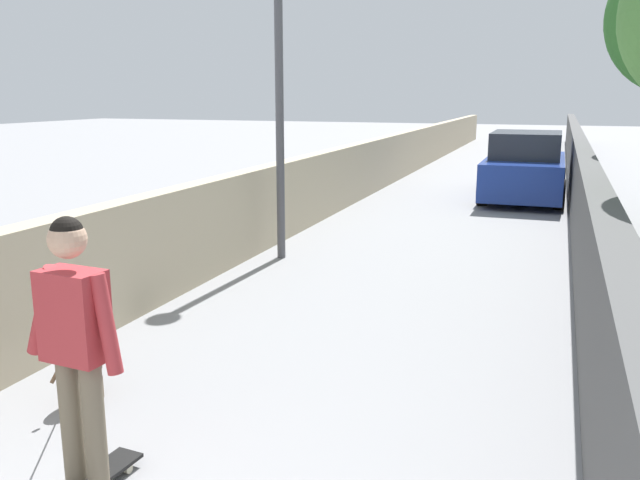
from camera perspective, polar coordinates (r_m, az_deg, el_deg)
ground_plane at (r=14.62m, az=11.83°, el=2.81°), size 80.00×80.00×0.00m
wall_left at (r=13.15m, az=0.29°, el=4.82°), size 48.00×0.30×1.28m
fence_right at (r=12.42m, az=21.65°, el=3.71°), size 48.00×0.30×1.37m
lamp_post at (r=9.65m, az=-3.56°, el=16.14°), size 0.36×0.36×4.42m
person_skateboarder at (r=4.12m, az=-20.31°, el=-7.46°), size 0.25×0.71×1.65m
dog at (r=5.64m, az=-19.55°, el=-10.38°), size 1.34×0.98×1.06m
car_near at (r=16.00m, az=17.20°, el=5.92°), size 3.93×1.80×1.54m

